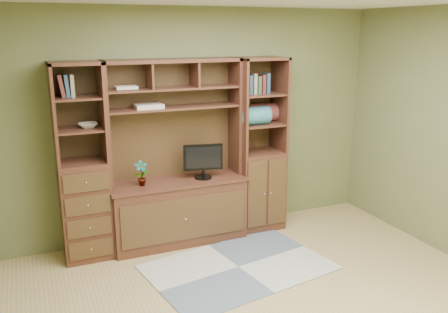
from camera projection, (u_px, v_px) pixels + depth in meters
name	position (u px, v px, depth m)	size (l,w,h in m)	color
room	(281.00, 169.00, 3.69)	(4.60, 4.10, 2.64)	tan
center_hutch	(177.00, 155.00, 5.19)	(1.54, 0.53, 2.05)	#492619
left_tower	(82.00, 163.00, 4.85)	(0.50, 0.45, 2.05)	#492619
right_tower	(259.00, 145.00, 5.61)	(0.55, 0.45, 2.05)	#492619
rug	(239.00, 267.00, 4.83)	(1.77, 1.18, 0.01)	gray
monitor	(203.00, 155.00, 5.27)	(0.44, 0.20, 0.54)	black
orchid	(141.00, 173.00, 5.04)	(0.15, 0.10, 0.28)	#953C32
magazines	(149.00, 106.00, 5.02)	(0.29, 0.21, 0.04)	beige
bowl	(88.00, 125.00, 4.78)	(0.19, 0.19, 0.05)	beige
blanket_teal	(254.00, 116.00, 5.43)	(0.36, 0.21, 0.21)	teal
blanket_red	(263.00, 113.00, 5.61)	(0.39, 0.22, 0.22)	brown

